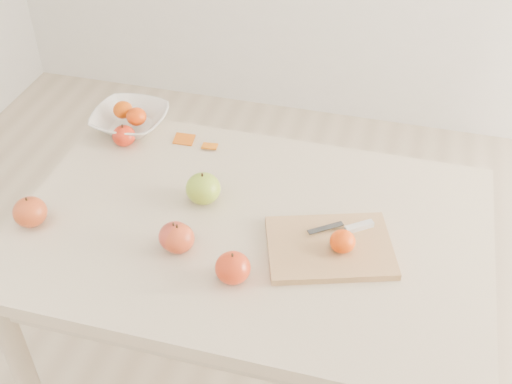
# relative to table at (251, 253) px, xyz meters

# --- Properties ---
(table) EXTENTS (1.20, 0.80, 0.75)m
(table) POSITION_rel_table_xyz_m (0.00, 0.00, 0.00)
(table) COLOR beige
(table) RESTS_ON ground
(cutting_board) EXTENTS (0.35, 0.30, 0.02)m
(cutting_board) POSITION_rel_table_xyz_m (0.21, -0.04, 0.11)
(cutting_board) COLOR tan
(cutting_board) RESTS_ON table
(board_tangerine) EXTENTS (0.06, 0.06, 0.05)m
(board_tangerine) POSITION_rel_table_xyz_m (0.24, -0.05, 0.14)
(board_tangerine) COLOR #DC4A07
(board_tangerine) RESTS_ON cutting_board
(fruit_bowl) EXTENTS (0.22, 0.22, 0.05)m
(fruit_bowl) POSITION_rel_table_xyz_m (-0.48, 0.33, 0.13)
(fruit_bowl) COLOR white
(fruit_bowl) RESTS_ON table
(bowl_tangerine_near) EXTENTS (0.06, 0.06, 0.05)m
(bowl_tangerine_near) POSITION_rel_table_xyz_m (-0.50, 0.34, 0.15)
(bowl_tangerine_near) COLOR #CD5A07
(bowl_tangerine_near) RESTS_ON fruit_bowl
(bowl_tangerine_far) EXTENTS (0.06, 0.06, 0.05)m
(bowl_tangerine_far) POSITION_rel_table_xyz_m (-0.45, 0.32, 0.15)
(bowl_tangerine_far) COLOR red
(bowl_tangerine_far) RESTS_ON fruit_bowl
(orange_peel_a) EXTENTS (0.06, 0.05, 0.01)m
(orange_peel_a) POSITION_rel_table_xyz_m (-0.29, 0.31, 0.10)
(orange_peel_a) COLOR #C5560D
(orange_peel_a) RESTS_ON table
(orange_peel_b) EXTENTS (0.05, 0.04, 0.01)m
(orange_peel_b) POSITION_rel_table_xyz_m (-0.21, 0.30, 0.10)
(orange_peel_b) COLOR #D3670E
(orange_peel_b) RESTS_ON table
(paring_knife) EXTENTS (0.16, 0.09, 0.01)m
(paring_knife) POSITION_rel_table_xyz_m (0.26, 0.03, 0.12)
(paring_knife) COLOR silver
(paring_knife) RESTS_ON cutting_board
(apple_green) EXTENTS (0.09, 0.09, 0.08)m
(apple_green) POSITION_rel_table_xyz_m (-0.15, 0.06, 0.14)
(apple_green) COLOR #649417
(apple_green) RESTS_ON table
(apple_red_b) EXTENTS (0.08, 0.08, 0.07)m
(apple_red_b) POSITION_rel_table_xyz_m (-0.16, -0.12, 0.13)
(apple_red_b) COLOR maroon
(apple_red_b) RESTS_ON table
(apple_red_c) EXTENTS (0.08, 0.08, 0.07)m
(apple_red_c) POSITION_rel_table_xyz_m (-0.15, -0.13, 0.13)
(apple_red_c) COLOR maroon
(apple_red_c) RESTS_ON table
(apple_red_e) EXTENTS (0.08, 0.08, 0.07)m
(apple_red_e) POSITION_rel_table_xyz_m (0.01, -0.19, 0.14)
(apple_red_e) COLOR #990809
(apple_red_e) RESTS_ON table
(apple_red_a) EXTENTS (0.07, 0.07, 0.06)m
(apple_red_a) POSITION_rel_table_xyz_m (-0.46, 0.25, 0.13)
(apple_red_a) COLOR #9F0A08
(apple_red_a) RESTS_ON table
(apple_red_d) EXTENTS (0.09, 0.09, 0.08)m
(apple_red_d) POSITION_rel_table_xyz_m (-0.54, -0.14, 0.14)
(apple_red_d) COLOR maroon
(apple_red_d) RESTS_ON table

